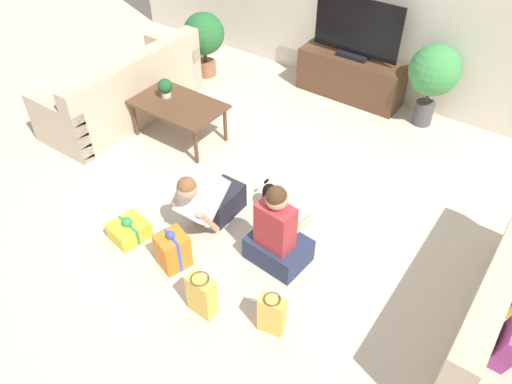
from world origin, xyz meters
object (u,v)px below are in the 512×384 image
Objects in this scene: potted_plant_back_right at (434,73)px; gift_box_a at (129,230)px; person_kneeling at (209,198)px; gift_bag_a at (272,315)px; potted_plant_corner_left at (204,36)px; dog at (273,199)px; sofa_left at (124,93)px; person_sitting at (277,235)px; gift_box_b at (173,250)px; tv_console at (350,77)px; coffee_table at (178,107)px; gift_bag_b at (202,295)px; tv at (357,31)px; tabletop_plant at (165,87)px.

gift_box_a is at bearing -113.85° from potted_plant_back_right.
gift_bag_a is at bearing -29.84° from person_kneeling.
potted_plant_corner_left is 1.15× the size of person_kneeling.
dog is 1.40m from gift_box_a.
sofa_left is 1.41m from potted_plant_corner_left.
person_sitting is 0.58m from dog.
potted_plant_back_right is at bearing 74.48° from gift_box_b.
person_kneeling is (0.02, -2.92, 0.04)m from tv_console.
person_sitting is at bearing 72.15° from sofa_left.
gift_box_a is (1.58, -1.50, -0.21)m from sofa_left.
coffee_table is 2.83m from gift_bag_a.
gift_bag_b is (0.61, -3.74, -0.08)m from tv_console.
coffee_table is at bearing -61.57° from potted_plant_corner_left.
coffee_table is 1.19× the size of person_sitting.
person_kneeling is (-1.02, -2.87, -0.35)m from potted_plant_back_right.
potted_plant_corner_left reaches higher than gift_bag_b.
tv is 3.64m from gift_box_a.
person_kneeling is at bearing -109.63° from potted_plant_back_right.
potted_plant_corner_left is (-1.92, -0.64, -0.33)m from tv.
potted_plant_corner_left is 2.26× the size of gift_bag_a.
person_sitting is 2.40m from tabletop_plant.
gift_bag_a is at bearing 124.98° from person_sitting.
tv reaches higher than tv_console.
person_kneeling is 1.96× the size of gift_bag_a.
sofa_left is 0.75m from tabletop_plant.
person_kneeling is 1.85× the size of gift_bag_b.
sofa_left is 1.82× the size of tv.
gift_bag_b reaches higher than gift_bag_a.
tv_console is (2.07, 2.01, -0.02)m from sofa_left.
dog is 1.27m from gift_bag_b.
gift_bag_a is at bearing -71.84° from tv_console.
person_kneeling reaches higher than tv_console.
potted_plant_back_right is 1.32× the size of person_kneeling.
gift_bag_b is (0.61, -3.74, -0.70)m from tv.
potted_plant_corner_left is 3.03m from dog.
person_sitting is at bearing 120.30° from gift_bag_a.
tv is 1.12× the size of potted_plant_back_right.
sofa_left is 2.89m from tv_console.
gift_bag_b is (0.53, -0.24, 0.02)m from gift_box_b.
potted_plant_back_right is at bearing -2.75° from tv.
tv is 2.61m from dog.
gift_box_a is at bearing -97.91° from tv_console.
gift_bag_b is at bearing -41.65° from tabletop_plant.
potted_plant_back_right is 2.58× the size of gift_bag_a.
coffee_table is 0.94× the size of tv.
sofa_left is 1.49× the size of tv_console.
sofa_left is 2.31× the size of potted_plant_corner_left.
gift_bag_a is (2.35, -1.56, -0.24)m from coffee_table.
tv is 1.47× the size of person_kneeling.
gift_bag_a is at bearing -71.84° from tv.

